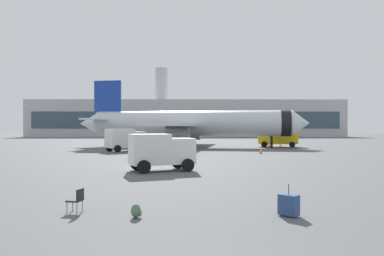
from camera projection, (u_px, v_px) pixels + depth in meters
name	position (u px, v px, depth m)	size (l,w,h in m)	color
airplane_at_gate	(190.00, 124.00, 55.29)	(35.66, 32.34, 10.50)	silver
service_truck	(125.00, 139.00, 46.21)	(5.15, 4.67, 2.90)	white
fuel_truck	(278.00, 136.00, 56.82)	(6.43, 4.00, 3.20)	yellow
cargo_van	(161.00, 150.00, 25.30)	(4.82, 3.57, 2.60)	white
safety_cone_near	(269.00, 144.00, 59.06)	(0.44, 0.44, 0.67)	#F2590C
safety_cone_mid	(261.00, 151.00, 42.36)	(0.44, 0.44, 0.63)	#F2590C
safety_cone_far	(280.00, 144.00, 58.77)	(0.44, 0.44, 0.81)	#F2590C
rolling_suitcase	(289.00, 205.00, 12.41)	(0.74, 0.73, 1.10)	navy
traveller_backpack	(136.00, 211.00, 12.16)	(0.36, 0.40, 0.48)	#476B4C
gate_chair	(77.00, 199.00, 12.89)	(0.57, 0.57, 0.86)	black
terminal_building	(186.00, 119.00, 128.98)	(105.28, 23.59, 24.24)	#B2B2B7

